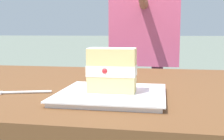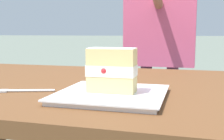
# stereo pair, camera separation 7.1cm
# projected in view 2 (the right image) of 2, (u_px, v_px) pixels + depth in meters

# --- Properties ---
(patio_table) EXTENTS (1.60, 0.92, 0.78)m
(patio_table) POSITION_uv_depth(u_px,v_px,m) (104.00, 111.00, 1.02)
(patio_table) COLOR brown
(patio_table) RESTS_ON ground
(dessert_plate) EXTENTS (0.29, 0.29, 0.02)m
(dessert_plate) POSITION_uv_depth(u_px,v_px,m) (112.00, 95.00, 0.79)
(dessert_plate) COLOR white
(dessert_plate) RESTS_ON patio_table
(cake_slice) EXTENTS (0.13, 0.07, 0.12)m
(cake_slice) POSITION_uv_depth(u_px,v_px,m) (112.00, 70.00, 0.78)
(cake_slice) COLOR #E0C17A
(cake_slice) RESTS_ON dessert_plate
(dessert_fork) EXTENTS (0.17, 0.07, 0.01)m
(dessert_fork) POSITION_uv_depth(u_px,v_px,m) (22.00, 91.00, 0.86)
(dessert_fork) COLOR silver
(dessert_fork) RESTS_ON patio_table
(diner_person) EXTENTS (0.41, 0.54, 1.50)m
(diner_person) POSITION_uv_depth(u_px,v_px,m) (160.00, 24.00, 1.70)
(diner_person) COLOR #5D3049
(diner_person) RESTS_ON ground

